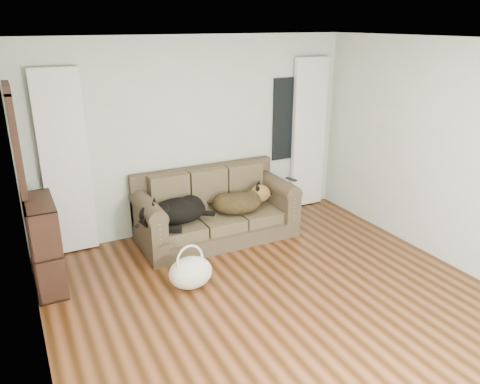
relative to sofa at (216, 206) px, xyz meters
name	(u,v)px	position (x,y,z in m)	size (l,w,h in m)	color
floor	(293,315)	(-0.06, -1.97, -0.45)	(5.00, 5.00, 0.00)	#361D09
ceiling	(306,41)	(-0.06, -1.97, 2.15)	(5.00, 5.00, 0.00)	white
wall_back	(195,136)	(-0.06, 0.53, 0.85)	(4.50, 0.04, 2.60)	beige
wall_left	(29,244)	(-2.31, -1.97, 0.85)	(0.04, 5.00, 2.60)	beige
wall_right	(469,161)	(2.19, -1.97, 0.85)	(0.04, 5.00, 2.60)	beige
curtain_left	(65,164)	(-1.76, 0.45, 0.70)	(0.55, 0.08, 2.25)	white
curtain_right	(309,134)	(1.74, 0.45, 0.70)	(0.55, 0.08, 2.25)	white
window_pane	(288,119)	(1.39, 0.50, 0.95)	(0.50, 0.03, 1.20)	black
door_casing	(23,188)	(-2.26, 0.07, 0.60)	(0.07, 0.60, 2.10)	black
sofa	(216,206)	(0.00, 0.00, 0.00)	(2.05, 0.89, 0.84)	#4C4332
dog_black_lab	(175,213)	(-0.59, -0.05, 0.03)	(0.74, 0.51, 0.31)	black
dog_shepherd	(240,202)	(0.30, -0.09, 0.04)	(0.69, 0.48, 0.30)	black
tv_remote	(291,179)	(1.04, -0.20, 0.28)	(0.04, 0.16, 0.02)	black
tote_bag	(191,274)	(-0.77, -1.02, -0.29)	(0.49, 0.38, 0.36)	silver
bookshelf	(45,245)	(-2.15, -0.28, 0.05)	(0.30, 0.80, 1.00)	black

